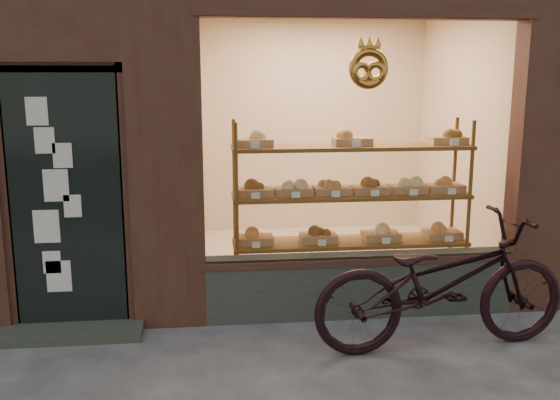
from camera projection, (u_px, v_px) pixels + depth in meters
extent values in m
cube|color=#2A312D|center=(360.00, 285.00, 5.52)|extent=(2.70, 0.25, 0.55)
cube|color=black|center=(67.00, 202.00, 5.02)|extent=(0.90, 0.04, 2.15)
cube|color=#2A312D|center=(71.00, 333.00, 5.08)|extent=(1.15, 0.35, 0.08)
torus|color=#C68330|center=(369.00, 69.00, 5.04)|extent=(0.33, 0.07, 0.33)
cube|color=brown|center=(348.00, 292.00, 5.98)|extent=(2.20, 0.45, 0.04)
cube|color=brown|center=(350.00, 242.00, 5.88)|extent=(2.20, 0.45, 0.03)
cube|color=brown|center=(351.00, 195.00, 5.79)|extent=(2.20, 0.45, 0.04)
cube|color=brown|center=(352.00, 147.00, 5.70)|extent=(2.20, 0.45, 0.04)
cylinder|color=brown|center=(237.00, 219.00, 5.51)|extent=(0.04, 0.04, 1.70)
cylinder|color=brown|center=(469.00, 213.00, 5.75)|extent=(0.04, 0.04, 1.70)
cylinder|color=brown|center=(235.00, 209.00, 5.89)|extent=(0.04, 0.04, 1.70)
cylinder|color=brown|center=(453.00, 204.00, 6.13)|extent=(0.04, 0.04, 1.70)
cube|color=brown|center=(254.00, 240.00, 5.77)|extent=(0.34, 0.24, 0.07)
sphere|color=#BB703B|center=(254.00, 231.00, 5.75)|extent=(0.11, 0.11, 0.11)
cube|color=silver|center=(256.00, 245.00, 5.59)|extent=(0.07, 0.01, 0.05)
cube|color=brown|center=(318.00, 238.00, 5.83)|extent=(0.34, 0.24, 0.07)
sphere|color=#503019|center=(318.00, 229.00, 5.82)|extent=(0.11, 0.11, 0.11)
cube|color=silver|center=(322.00, 243.00, 5.65)|extent=(0.08, 0.01, 0.05)
cube|color=brown|center=(381.00, 236.00, 5.90)|extent=(0.34, 0.24, 0.07)
sphere|color=#DAB385|center=(381.00, 227.00, 5.88)|extent=(0.11, 0.11, 0.11)
cube|color=silver|center=(386.00, 241.00, 5.72)|extent=(0.07, 0.01, 0.05)
cube|color=brown|center=(442.00, 234.00, 5.97)|extent=(0.34, 0.24, 0.07)
sphere|color=#BB703B|center=(442.00, 225.00, 5.95)|extent=(0.11, 0.11, 0.11)
cube|color=silver|center=(449.00, 239.00, 5.79)|extent=(0.08, 0.01, 0.05)
cube|color=brown|center=(254.00, 192.00, 5.68)|extent=(0.34, 0.24, 0.07)
sphere|color=#503019|center=(254.00, 183.00, 5.66)|extent=(0.11, 0.11, 0.11)
cube|color=silver|center=(256.00, 196.00, 5.50)|extent=(0.07, 0.01, 0.06)
cube|color=brown|center=(293.00, 191.00, 5.72)|extent=(0.34, 0.24, 0.07)
sphere|color=#DAB385|center=(293.00, 182.00, 5.70)|extent=(0.11, 0.11, 0.11)
cube|color=silver|center=(296.00, 195.00, 5.54)|extent=(0.08, 0.01, 0.06)
cube|color=brown|center=(332.00, 190.00, 5.76)|extent=(0.34, 0.24, 0.07)
sphere|color=#BB703B|center=(332.00, 181.00, 5.74)|extent=(0.11, 0.11, 0.11)
cube|color=silver|center=(336.00, 194.00, 5.58)|extent=(0.07, 0.01, 0.06)
cube|color=brown|center=(370.00, 189.00, 5.80)|extent=(0.34, 0.24, 0.07)
sphere|color=#503019|center=(370.00, 180.00, 5.78)|extent=(0.11, 0.11, 0.11)
cube|color=silver|center=(375.00, 193.00, 5.62)|extent=(0.07, 0.01, 0.06)
cube|color=brown|center=(407.00, 189.00, 5.84)|extent=(0.34, 0.24, 0.07)
sphere|color=#DAB385|center=(408.00, 180.00, 5.82)|extent=(0.11, 0.11, 0.11)
cube|color=silver|center=(414.00, 192.00, 5.66)|extent=(0.08, 0.01, 0.06)
cube|color=brown|center=(444.00, 188.00, 5.88)|extent=(0.34, 0.24, 0.07)
sphere|color=#BB703B|center=(445.00, 179.00, 5.86)|extent=(0.11, 0.11, 0.11)
cube|color=silver|center=(452.00, 191.00, 5.70)|extent=(0.08, 0.01, 0.06)
cube|color=brown|center=(254.00, 143.00, 5.59)|extent=(0.34, 0.24, 0.07)
sphere|color=#DAB385|center=(254.00, 133.00, 5.57)|extent=(0.11, 0.11, 0.11)
cube|color=silver|center=(255.00, 145.00, 5.41)|extent=(0.07, 0.01, 0.06)
cube|color=brown|center=(352.00, 141.00, 5.69)|extent=(0.34, 0.24, 0.07)
sphere|color=#BB703B|center=(352.00, 132.00, 5.67)|extent=(0.11, 0.11, 0.11)
cube|color=silver|center=(357.00, 144.00, 5.51)|extent=(0.07, 0.01, 0.06)
cube|color=brown|center=(447.00, 140.00, 5.79)|extent=(0.34, 0.24, 0.07)
sphere|color=#503019|center=(447.00, 131.00, 5.77)|extent=(0.11, 0.11, 0.11)
cube|color=silver|center=(455.00, 142.00, 5.61)|extent=(0.08, 0.01, 0.06)
imported|color=black|center=(442.00, 283.00, 4.80)|extent=(2.07, 0.85, 1.06)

